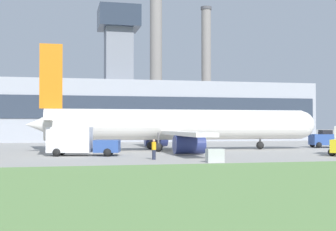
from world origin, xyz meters
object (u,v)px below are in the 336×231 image
object	(u,v)px
airplane	(176,125)
ground_crew_person	(154,149)
pushback_tug	(325,140)
fuel_truck	(79,142)

from	to	relation	value
airplane	ground_crew_person	world-z (taller)	airplane
pushback_tug	airplane	bearing A→B (deg)	-173.79
airplane	fuel_truck	xyz separation A→B (m)	(-10.41, -6.63, -1.43)
fuel_truck	ground_crew_person	distance (m)	8.19
pushback_tug	ground_crew_person	xyz separation A→B (m)	(-23.79, -14.67, -0.14)
pushback_tug	fuel_truck	distance (m)	30.64
pushback_tug	fuel_truck	size ratio (longest dim) A/B	0.57
airplane	fuel_truck	bearing A→B (deg)	-147.51
airplane	pushback_tug	bearing A→B (deg)	6.21
pushback_tug	ground_crew_person	size ratio (longest dim) A/B	2.35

